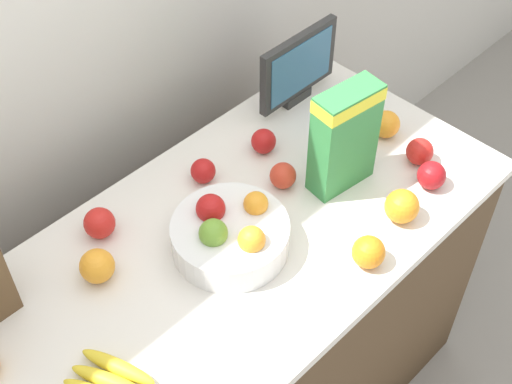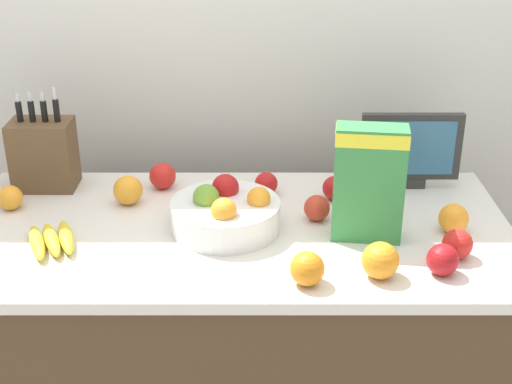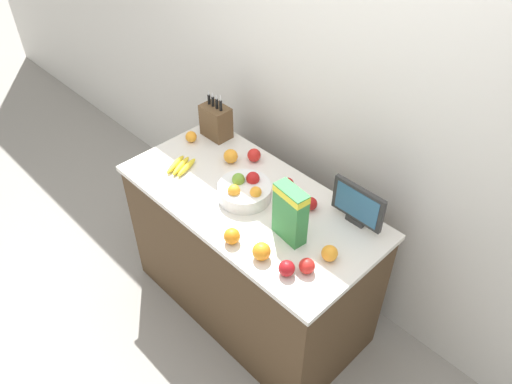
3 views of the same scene
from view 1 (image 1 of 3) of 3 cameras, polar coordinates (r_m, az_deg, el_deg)
wall_back at (r=1.90m, az=-14.62°, el=13.18°), size 9.00×0.06×2.60m
counter at (r=2.16m, az=-1.47°, el=-11.63°), size 1.49×0.73×0.93m
small_monitor at (r=2.10m, az=3.41°, el=9.94°), size 0.30×0.03×0.23m
cereal_box at (r=1.82m, az=7.10°, el=4.57°), size 0.19×0.10×0.30m
fruit_bowl at (r=1.73m, az=-2.09°, el=-3.38°), size 0.29×0.29×0.13m
banana_bunch at (r=1.58m, az=-11.63°, el=-14.62°), size 0.16×0.21×0.03m
apple_middle at (r=1.94m, az=13.86°, el=1.30°), size 0.08×0.08×0.08m
apple_near_bananas at (r=1.89m, az=2.17°, el=1.32°), size 0.07×0.07×0.07m
apple_front at (r=1.98m, az=0.61°, el=4.09°), size 0.07×0.07×0.07m
apple_by_knife_block at (r=1.81m, az=-12.41°, el=-2.44°), size 0.08×0.08×0.08m
apple_rear at (r=2.00m, az=12.96°, el=3.18°), size 0.08×0.08×0.08m
apple_leftmost at (r=1.91m, az=-4.26°, el=1.69°), size 0.07×0.07×0.07m
orange_back_center at (r=1.73m, az=8.99°, el=-4.77°), size 0.08×0.08×0.08m
orange_front_left at (r=1.84m, az=11.59°, el=-1.12°), size 0.09×0.09×0.09m
orange_near_bowl at (r=1.72m, az=-12.59°, el=-5.80°), size 0.08×0.08×0.08m
orange_front_center at (r=2.06m, az=10.37°, el=5.36°), size 0.08×0.08×0.08m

